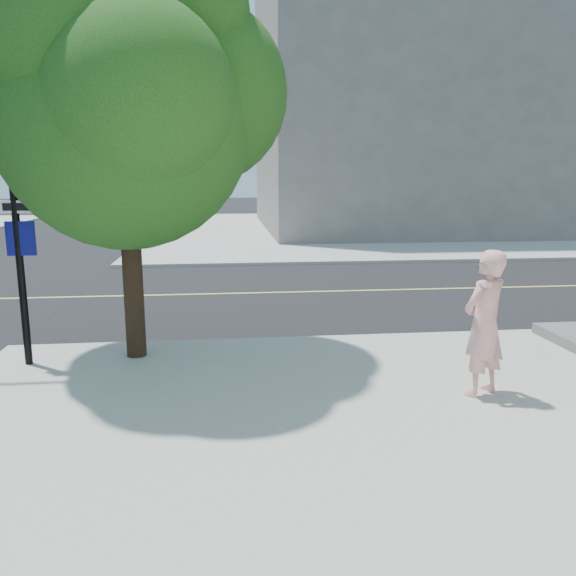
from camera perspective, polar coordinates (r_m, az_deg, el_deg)
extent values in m
plane|color=black|center=(10.65, -21.16, -5.84)|extent=(140.00, 140.00, 0.00)
cube|color=black|center=(14.91, -16.85, -0.80)|extent=(140.00, 9.00, 0.01)
cube|color=#A9A9A2|center=(33.27, 12.61, 5.90)|extent=(29.00, 25.00, 0.12)
cube|color=slate|center=(34.03, 13.69, 17.89)|extent=(18.00, 16.00, 14.00)
imported|color=#E8A29C|center=(7.86, 19.09, -3.37)|extent=(0.85, 0.75, 1.94)
cylinder|color=black|center=(9.26, -15.40, 2.72)|extent=(0.31, 0.31, 3.13)
sphere|color=#235618|center=(9.20, -16.10, 15.66)|extent=(3.82, 3.82, 3.82)
sphere|color=#235618|center=(9.66, -9.29, 18.82)|extent=(2.95, 2.95, 2.95)
sphere|color=#235618|center=(10.12, -20.76, 18.90)|extent=(2.78, 2.78, 2.78)
sphere|color=#235618|center=(8.23, -14.85, 18.13)|extent=(2.60, 2.60, 2.60)
sphere|color=#235618|center=(8.78, -20.94, 22.51)|extent=(2.43, 2.43, 2.43)
sphere|color=#235618|center=(9.37, -11.45, 25.50)|extent=(2.26, 2.26, 2.26)
cylinder|color=black|center=(9.36, -25.50, 4.52)|extent=(0.11, 0.11, 3.90)
cube|color=white|center=(9.29, -25.49, 7.36)|extent=(0.51, 0.04, 0.19)
cube|color=#0C0E63|center=(9.33, -25.25, 4.52)|extent=(0.42, 0.04, 0.51)
imported|color=black|center=(9.32, -26.14, 11.91)|extent=(0.15, 0.19, 0.93)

